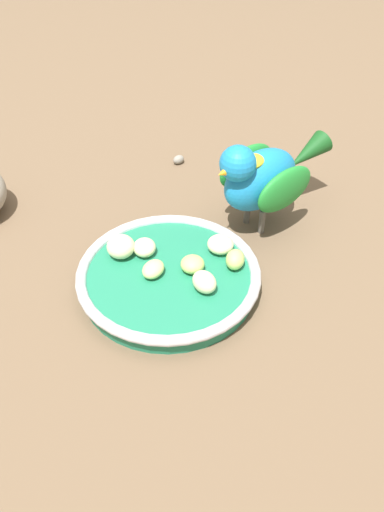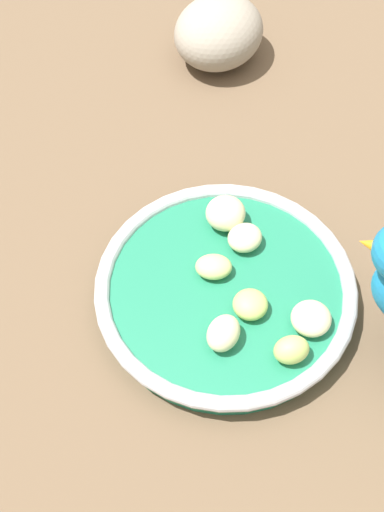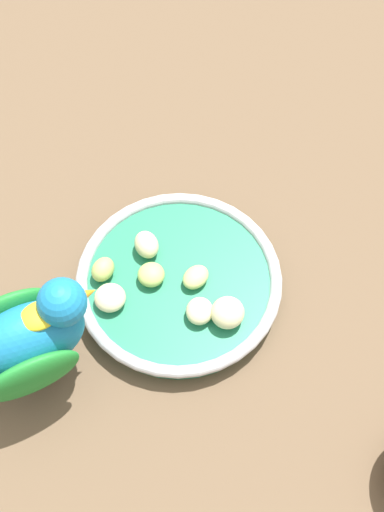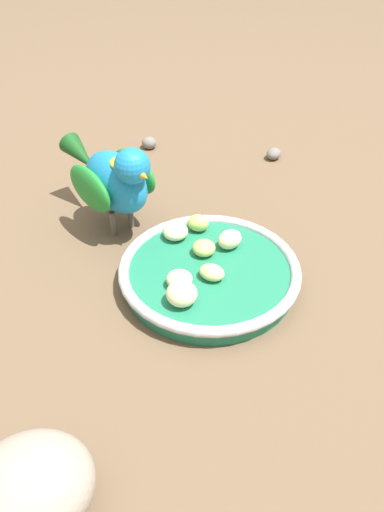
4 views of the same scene
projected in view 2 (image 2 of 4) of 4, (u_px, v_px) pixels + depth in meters
The scene contains 10 objects.
ground_plane at pixel (225, 301), 0.66m from camera, with size 4.00×4.00×0.00m, color brown.
feeding_bowl at pixel (226, 294), 0.65m from camera, with size 0.23×0.23×0.03m.
apple_piece_0 at pixel (223, 333), 0.60m from camera, with size 0.03×0.03×0.03m, color beige.
apple_piece_1 at pixel (245, 238), 0.66m from camera, with size 0.03×0.03×0.02m, color beige.
apple_piece_2 at pixel (250, 304), 0.62m from camera, with size 0.03×0.03×0.02m, color #B2CC66.
apple_piece_3 at pixel (214, 267), 0.64m from camera, with size 0.03×0.03×0.02m, color #C6D17A.
apple_piece_4 at pixel (291, 350), 0.59m from camera, with size 0.03×0.02×0.02m, color #B2CC66.
apple_piece_5 at pixel (311, 318), 0.61m from camera, with size 0.03×0.03×0.02m, color beige.
apple_piece_6 at pixel (226, 213), 0.67m from camera, with size 0.04×0.04×0.03m, color beige.
rock_large at pixel (219, 32), 0.82m from camera, with size 0.11×0.10×0.07m, color gray.
Camera 2 is at (0.07, 0.33, 0.57)m, focal length 50.74 mm.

